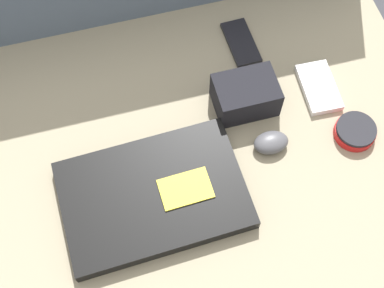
# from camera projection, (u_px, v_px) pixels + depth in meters

# --- Properties ---
(ground_plane) EXTENTS (8.00, 8.00, 0.00)m
(ground_plane) POSITION_uv_depth(u_px,v_px,m) (192.00, 172.00, 1.10)
(ground_plane) COLOR #38383D
(couch_seat) EXTENTS (0.95, 0.66, 0.11)m
(couch_seat) POSITION_uv_depth(u_px,v_px,m) (192.00, 161.00, 1.05)
(couch_seat) COLOR gray
(couch_seat) RESTS_ON ground_plane
(laptop) EXTENTS (0.33, 0.23, 0.03)m
(laptop) POSITION_uv_depth(u_px,v_px,m) (154.00, 195.00, 0.94)
(laptop) COLOR black
(laptop) RESTS_ON couch_seat
(computer_mouse) EXTENTS (0.07, 0.05, 0.03)m
(computer_mouse) POSITION_uv_depth(u_px,v_px,m) (271.00, 143.00, 0.99)
(computer_mouse) COLOR #4C4C51
(computer_mouse) RESTS_ON couch_seat
(speaker_puck) EXTENTS (0.08, 0.08, 0.02)m
(speaker_puck) POSITION_uv_depth(u_px,v_px,m) (355.00, 131.00, 1.00)
(speaker_puck) COLOR red
(speaker_puck) RESTS_ON couch_seat
(phone_silver) EXTENTS (0.07, 0.12, 0.01)m
(phone_silver) POSITION_uv_depth(u_px,v_px,m) (319.00, 87.00, 1.05)
(phone_silver) COLOR silver
(phone_silver) RESTS_ON couch_seat
(phone_black) EXTENTS (0.06, 0.12, 0.01)m
(phone_black) POSITION_uv_depth(u_px,v_px,m) (241.00, 43.00, 1.10)
(phone_black) COLOR black
(phone_black) RESTS_ON couch_seat
(camera_pouch) EXTENTS (0.12, 0.09, 0.07)m
(camera_pouch) POSITION_uv_depth(u_px,v_px,m) (245.00, 95.00, 1.01)
(camera_pouch) COLOR black
(camera_pouch) RESTS_ON couch_seat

